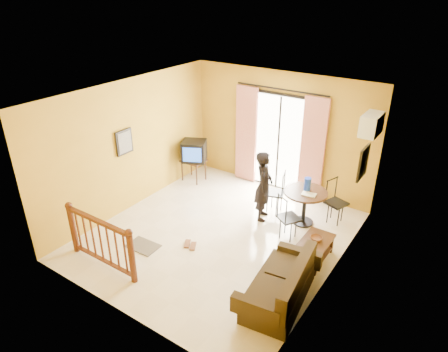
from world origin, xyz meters
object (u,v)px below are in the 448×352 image
Objects in this scene: sofa at (282,287)px; standing_person at (264,186)px; coffee_table at (314,248)px; television at (194,151)px; dining_table at (305,198)px.

standing_person reaches higher than sofa.
sofa is 2.51m from standing_person.
coffee_table is 1.70m from standing_person.
television reaches higher than sofa.
standing_person is at bearing -41.22° from television.
standing_person reaches higher than television.
standing_person is (-1.45, 0.73, 0.49)m from coffee_table.
television is 0.82× the size of dining_table.
dining_table is 0.58× the size of standing_person.
television is at bearing 174.63° from dining_table.
television is at bearing 137.82° from sofa.
television reaches higher than coffee_table.
standing_person is (-1.45, 2.00, 0.46)m from sofa.
sofa reaches higher than coffee_table.
dining_table is at bearing -90.58° from standing_person.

